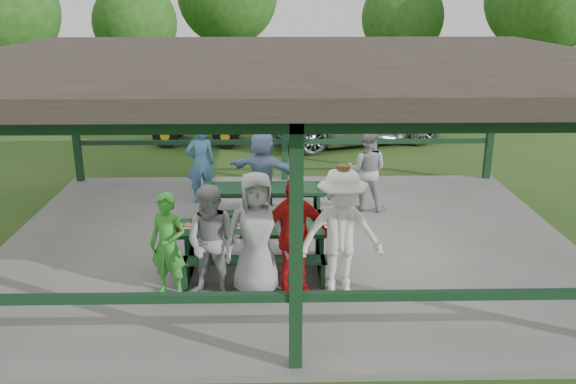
{
  "coord_description": "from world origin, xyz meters",
  "views": [
    {
      "loc": [
        -0.22,
        -10.0,
        4.27
      ],
      "look_at": [
        -0.01,
        -0.3,
        1.11
      ],
      "focal_mm": 38.0,
      "sensor_mm": 36.0,
      "label": 1
    }
  ],
  "objects_px": {
    "pickup_truck": "(358,117)",
    "spectator_lblue": "(263,172)",
    "picnic_table_far": "(265,202)",
    "contestant_grey_mid": "(256,235)",
    "contestant_grey_left": "(213,243)",
    "farm_trailer": "(200,121)",
    "contestant_green": "(168,245)",
    "spectator_grey": "(367,170)",
    "picnic_table_near": "(255,243)",
    "contestant_red": "(293,236)",
    "contestant_white_fedora": "(341,234)",
    "spectator_blue": "(201,163)"
  },
  "relations": [
    {
      "from": "contestant_red",
      "to": "picnic_table_near",
      "type": "bearing_deg",
      "value": 115.81
    },
    {
      "from": "spectator_grey",
      "to": "spectator_blue",
      "type": "bearing_deg",
      "value": 5.98
    },
    {
      "from": "contestant_green",
      "to": "contestant_white_fedora",
      "type": "xyz_separation_m",
      "value": [
        2.46,
        -0.12,
        0.19
      ]
    },
    {
      "from": "picnic_table_near",
      "to": "contestant_green",
      "type": "relative_size",
      "value": 1.56
    },
    {
      "from": "spectator_grey",
      "to": "farm_trailer",
      "type": "distance_m",
      "value": 7.56
    },
    {
      "from": "picnic_table_near",
      "to": "farm_trailer",
      "type": "bearing_deg",
      "value": 101.78
    },
    {
      "from": "picnic_table_near",
      "to": "spectator_blue",
      "type": "relative_size",
      "value": 1.44
    },
    {
      "from": "spectator_blue",
      "to": "contestant_grey_mid",
      "type": "bearing_deg",
      "value": 90.8
    },
    {
      "from": "picnic_table_far",
      "to": "contestant_grey_mid",
      "type": "relative_size",
      "value": 1.27
    },
    {
      "from": "picnic_table_far",
      "to": "spectator_grey",
      "type": "distance_m",
      "value": 2.24
    },
    {
      "from": "contestant_green",
      "to": "contestant_red",
      "type": "height_order",
      "value": "contestant_red"
    },
    {
      "from": "spectator_grey",
      "to": "picnic_table_far",
      "type": "bearing_deg",
      "value": 37.96
    },
    {
      "from": "picnic_table_far",
      "to": "contestant_grey_mid",
      "type": "xyz_separation_m",
      "value": [
        -0.07,
        -2.78,
        0.46
      ]
    },
    {
      "from": "contestant_red",
      "to": "pickup_truck",
      "type": "bearing_deg",
      "value": 66.07
    },
    {
      "from": "picnic_table_near",
      "to": "contestant_grey_left",
      "type": "xyz_separation_m",
      "value": [
        -0.56,
        -0.87,
        0.37
      ]
    },
    {
      "from": "contestant_red",
      "to": "farm_trailer",
      "type": "xyz_separation_m",
      "value": [
        -2.49,
        9.96,
        -0.33
      ]
    },
    {
      "from": "spectator_grey",
      "to": "pickup_truck",
      "type": "bearing_deg",
      "value": -80.56
    },
    {
      "from": "picnic_table_far",
      "to": "contestant_green",
      "type": "distance_m",
      "value": 3.08
    },
    {
      "from": "picnic_table_near",
      "to": "contestant_green",
      "type": "xyz_separation_m",
      "value": [
        -1.21,
        -0.76,
        0.3
      ]
    },
    {
      "from": "spectator_lblue",
      "to": "farm_trailer",
      "type": "bearing_deg",
      "value": -49.94
    },
    {
      "from": "picnic_table_near",
      "to": "contestant_grey_left",
      "type": "bearing_deg",
      "value": -122.87
    },
    {
      "from": "pickup_truck",
      "to": "spectator_lblue",
      "type": "bearing_deg",
      "value": 139.29
    },
    {
      "from": "picnic_table_near",
      "to": "contestant_grey_left",
      "type": "distance_m",
      "value": 1.1
    },
    {
      "from": "spectator_grey",
      "to": "pickup_truck",
      "type": "relative_size",
      "value": 0.3
    },
    {
      "from": "farm_trailer",
      "to": "contestant_grey_left",
      "type": "bearing_deg",
      "value": -78.11
    },
    {
      "from": "contestant_white_fedora",
      "to": "spectator_grey",
      "type": "height_order",
      "value": "contestant_white_fedora"
    },
    {
      "from": "spectator_grey",
      "to": "farm_trailer",
      "type": "relative_size",
      "value": 0.43
    },
    {
      "from": "contestant_green",
      "to": "contestant_white_fedora",
      "type": "bearing_deg",
      "value": 16.68
    },
    {
      "from": "picnic_table_near",
      "to": "spectator_lblue",
      "type": "relative_size",
      "value": 1.43
    },
    {
      "from": "contestant_grey_left",
      "to": "farm_trailer",
      "type": "height_order",
      "value": "contestant_grey_left"
    },
    {
      "from": "contestant_grey_left",
      "to": "spectator_lblue",
      "type": "distance_m",
      "value": 3.67
    },
    {
      "from": "pickup_truck",
      "to": "farm_trailer",
      "type": "distance_m",
      "value": 4.73
    },
    {
      "from": "contestant_grey_left",
      "to": "spectator_grey",
      "type": "height_order",
      "value": "contestant_grey_left"
    },
    {
      "from": "contestant_red",
      "to": "contestant_white_fedora",
      "type": "distance_m",
      "value": 0.69
    },
    {
      "from": "contestant_grey_left",
      "to": "contestant_green",
      "type": "bearing_deg",
      "value": -176.58
    },
    {
      "from": "picnic_table_near",
      "to": "spectator_lblue",
      "type": "xyz_separation_m",
      "value": [
        0.07,
        2.75,
        0.37
      ]
    },
    {
      "from": "contestant_green",
      "to": "spectator_grey",
      "type": "xyz_separation_m",
      "value": [
        3.37,
        3.61,
        0.05
      ]
    },
    {
      "from": "farm_trailer",
      "to": "spectator_grey",
      "type": "bearing_deg",
      "value": -53.12
    },
    {
      "from": "contestant_grey_left",
      "to": "pickup_truck",
      "type": "height_order",
      "value": "contestant_grey_left"
    },
    {
      "from": "contestant_grey_mid",
      "to": "pickup_truck",
      "type": "distance_m",
      "value": 10.4
    },
    {
      "from": "spectator_blue",
      "to": "picnic_table_near",
      "type": "bearing_deg",
      "value": 93.66
    },
    {
      "from": "contestant_red",
      "to": "contestant_white_fedora",
      "type": "xyz_separation_m",
      "value": [
        0.67,
        -0.12,
        0.08
      ]
    },
    {
      "from": "spectator_lblue",
      "to": "spectator_grey",
      "type": "height_order",
      "value": "spectator_lblue"
    },
    {
      "from": "picnic_table_far",
      "to": "pickup_truck",
      "type": "height_order",
      "value": "pickup_truck"
    },
    {
      "from": "picnic_table_near",
      "to": "pickup_truck",
      "type": "relative_size",
      "value": 0.44
    },
    {
      "from": "contestant_green",
      "to": "pickup_truck",
      "type": "distance_m",
      "value": 10.78
    },
    {
      "from": "contestant_grey_left",
      "to": "pickup_truck",
      "type": "bearing_deg",
      "value": 84.28
    },
    {
      "from": "contestant_grey_mid",
      "to": "contestant_red",
      "type": "bearing_deg",
      "value": -6.55
    },
    {
      "from": "contestant_grey_mid",
      "to": "farm_trailer",
      "type": "xyz_separation_m",
      "value": [
        -1.97,
        9.99,
        -0.37
      ]
    },
    {
      "from": "farm_trailer",
      "to": "spectator_blue",
      "type": "bearing_deg",
      "value": -78.93
    }
  ]
}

